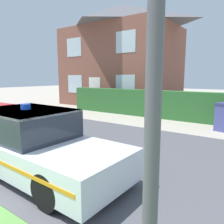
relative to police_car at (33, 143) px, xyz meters
name	(u,v)px	position (x,y,z in m)	size (l,w,h in m)	color
road_strip	(114,152)	(0.76, 2.06, -0.66)	(28.00, 6.43, 0.01)	#4C4C51
garden_hedge	(168,105)	(0.08, 7.82, 0.05)	(12.35, 0.55, 1.43)	#2D662D
police_car	(33,143)	(0.00, 0.00, 0.00)	(4.52, 1.79, 1.52)	black
house_left	(122,55)	(-5.38, 11.90, 3.17)	(8.41, 6.28, 7.54)	brown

